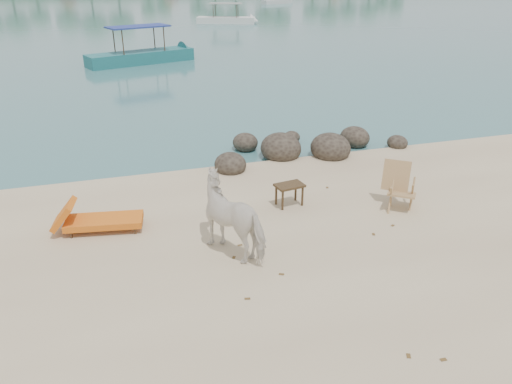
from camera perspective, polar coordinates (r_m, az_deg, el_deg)
boulders at (r=14.87m, az=5.34°, el=4.99°), size 6.14×2.66×0.89m
cow at (r=9.54m, az=-2.30°, el=-2.85°), size 1.62×1.92×1.49m
side_table at (r=11.54m, az=3.82°, el=-0.47°), size 0.70×0.51×0.52m
lounge_chair at (r=10.92m, az=-17.00°, el=-2.89°), size 2.06×1.00×0.59m
deck_chair at (r=11.74m, az=16.39°, el=0.37°), size 0.97×0.98×1.04m
boat_near at (r=30.15m, az=-13.29°, el=17.34°), size 7.00×3.65×3.34m
boat_mid at (r=50.65m, az=-3.49°, el=20.41°), size 6.26×3.61×3.02m
boat_far at (r=77.53m, az=2.41°, el=20.97°), size 5.56×3.07×0.64m
dead_leaves at (r=9.34m, az=12.30°, el=-9.38°), size 5.17×7.34×0.00m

